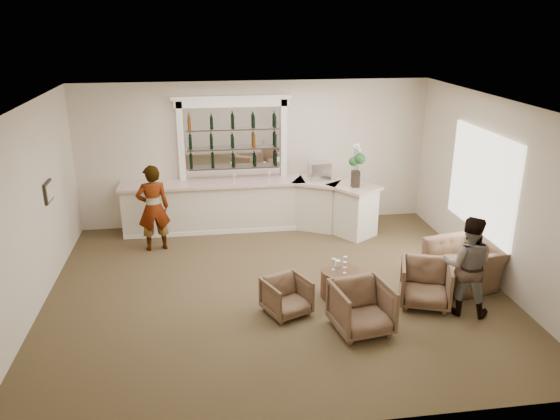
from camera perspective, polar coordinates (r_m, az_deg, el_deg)
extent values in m
plane|color=brown|center=(9.88, -0.42, -8.34)|extent=(8.00, 8.00, 0.00)
cube|color=beige|center=(12.57, -2.63, 5.87)|extent=(8.00, 0.04, 3.30)
cube|color=beige|center=(9.57, -24.90, -0.42)|extent=(0.04, 7.00, 3.30)
cube|color=beige|center=(10.51, 21.71, 1.71)|extent=(0.04, 7.00, 3.30)
cube|color=white|center=(8.83, -0.48, 10.94)|extent=(8.00, 7.00, 0.04)
cube|color=white|center=(10.90, 20.35, 2.76)|extent=(0.05, 2.40, 1.90)
cube|color=black|center=(10.66, -23.05, 1.77)|extent=(0.04, 0.46, 0.38)
cube|color=beige|center=(10.66, -22.92, 1.78)|extent=(0.01, 0.38, 0.30)
cube|color=silver|center=(12.49, -6.95, 0.34)|extent=(4.00, 0.70, 1.08)
cube|color=beige|center=(12.30, -7.06, 2.82)|extent=(4.10, 0.82, 0.06)
cube|color=silver|center=(12.53, 3.87, 0.51)|extent=(1.12, 1.04, 1.08)
cube|color=beige|center=(12.34, 3.95, 2.98)|extent=(1.27, 1.19, 0.06)
cube|color=silver|center=(12.22, 7.59, -0.13)|extent=(1.08, 1.14, 1.08)
cube|color=beige|center=(12.02, 7.74, 2.39)|extent=(1.24, 1.29, 0.06)
cube|color=white|center=(12.35, -6.82, -2.31)|extent=(4.00, 0.06, 0.10)
cube|color=white|center=(12.44, -4.95, 7.09)|extent=(2.15, 0.02, 1.65)
cube|color=white|center=(12.49, -10.15, 4.55)|extent=(0.14, 0.16, 2.90)
cube|color=white|center=(12.61, 0.38, 5.00)|extent=(0.14, 0.16, 2.90)
cube|color=white|center=(12.22, -5.05, 11.11)|extent=(2.52, 0.16, 0.18)
cube|color=white|center=(12.20, -5.07, 11.67)|extent=(2.64, 0.20, 0.08)
cube|color=#2E2317|center=(12.47, -4.84, 4.43)|extent=(2.05, 0.20, 0.03)
cube|color=#2E2317|center=(12.36, -4.90, 6.40)|extent=(2.05, 0.20, 0.03)
cube|color=#2E2317|center=(12.27, -4.96, 8.40)|extent=(2.05, 0.20, 0.03)
cylinder|color=#533724|center=(9.62, 6.28, -7.60)|extent=(0.67, 0.67, 0.50)
imported|color=gray|center=(11.49, -13.11, 0.20)|extent=(0.74, 0.56, 1.82)
imported|color=gray|center=(9.33, 18.98, -5.51)|extent=(1.01, 0.92, 1.68)
imported|color=brown|center=(9.02, 0.70, -9.01)|extent=(0.89, 0.90, 0.63)
imported|color=brown|center=(8.62, 8.52, -10.07)|extent=(0.97, 0.99, 0.79)
imported|color=brown|center=(9.58, 14.95, -7.43)|extent=(1.05, 1.06, 0.76)
imported|color=brown|center=(10.48, 18.59, -5.40)|extent=(1.27, 1.38, 0.76)
cube|color=silver|center=(12.37, 4.12, 4.12)|extent=(0.48, 0.41, 0.40)
cube|color=black|center=(11.89, 7.89, 3.25)|extent=(0.16, 0.16, 0.36)
cube|color=white|center=(9.60, 6.02, -5.59)|extent=(0.08, 0.08, 0.12)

